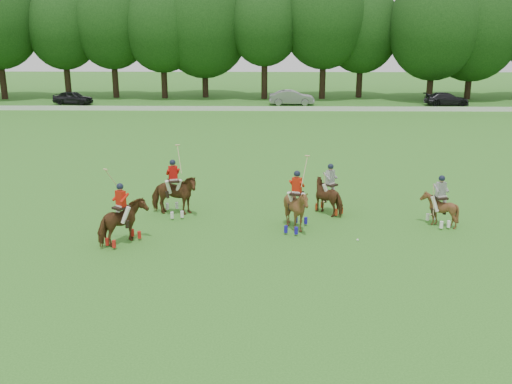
{
  "coord_description": "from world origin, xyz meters",
  "views": [
    {
      "loc": [
        0.31,
        -18.16,
        7.85
      ],
      "look_at": [
        -0.13,
        4.2,
        1.4
      ],
      "focal_mm": 40.0,
      "sensor_mm": 36.0,
      "label": 1
    }
  ],
  "objects_px": {
    "polo_stripe_b": "(439,208)",
    "polo_red_b": "(174,195)",
    "polo_stripe_a": "(330,196)",
    "polo_red_a": "(122,222)",
    "polo_ball": "(358,240)",
    "polo_red_c": "(296,209)",
    "car_left": "(73,98)",
    "car_mid": "(292,98)",
    "car_right": "(447,99)"
  },
  "relations": [
    {
      "from": "polo_red_a",
      "to": "polo_stripe_a",
      "type": "relative_size",
      "value": 1.3
    },
    {
      "from": "polo_stripe_b",
      "to": "car_right",
      "type": "bearing_deg",
      "value": 72.86
    },
    {
      "from": "car_left",
      "to": "car_mid",
      "type": "relative_size",
      "value": 0.89
    },
    {
      "from": "car_left",
      "to": "polo_ball",
      "type": "bearing_deg",
      "value": -138.62
    },
    {
      "from": "car_mid",
      "to": "polo_red_b",
      "type": "distance_m",
      "value": 37.72
    },
    {
      "from": "polo_red_c",
      "to": "polo_ball",
      "type": "height_order",
      "value": "polo_red_c"
    },
    {
      "from": "car_left",
      "to": "car_mid",
      "type": "bearing_deg",
      "value": -79.69
    },
    {
      "from": "polo_stripe_b",
      "to": "polo_ball",
      "type": "relative_size",
      "value": 23.67
    },
    {
      "from": "car_right",
      "to": "polo_stripe_b",
      "type": "height_order",
      "value": "polo_stripe_b"
    },
    {
      "from": "polo_red_a",
      "to": "car_left",
      "type": "bearing_deg",
      "value": 110.66
    },
    {
      "from": "car_mid",
      "to": "polo_ball",
      "type": "distance_m",
      "value": 40.17
    },
    {
      "from": "car_mid",
      "to": "polo_red_a",
      "type": "distance_m",
      "value": 41.37
    },
    {
      "from": "polo_red_b",
      "to": "polo_stripe_a",
      "type": "relative_size",
      "value": 1.35
    },
    {
      "from": "polo_stripe_a",
      "to": "polo_ball",
      "type": "bearing_deg",
      "value": -77.7
    },
    {
      "from": "car_right",
      "to": "polo_stripe_b",
      "type": "relative_size",
      "value": 2.17
    },
    {
      "from": "car_right",
      "to": "polo_red_c",
      "type": "bearing_deg",
      "value": 153.83
    },
    {
      "from": "polo_red_b",
      "to": "polo_ball",
      "type": "bearing_deg",
      "value": -21.91
    },
    {
      "from": "polo_red_a",
      "to": "polo_ball",
      "type": "bearing_deg",
      "value": 2.85
    },
    {
      "from": "polo_red_a",
      "to": "polo_ball",
      "type": "relative_size",
      "value": 32.25
    },
    {
      "from": "car_mid",
      "to": "polo_red_a",
      "type": "relative_size",
      "value": 1.62
    },
    {
      "from": "polo_ball",
      "to": "polo_stripe_a",
      "type": "bearing_deg",
      "value": 102.3
    },
    {
      "from": "car_right",
      "to": "polo_red_a",
      "type": "relative_size",
      "value": 1.59
    },
    {
      "from": "polo_red_b",
      "to": "polo_stripe_a",
      "type": "xyz_separation_m",
      "value": [
        6.76,
        0.39,
        -0.11
      ]
    },
    {
      "from": "polo_stripe_a",
      "to": "polo_stripe_b",
      "type": "relative_size",
      "value": 1.05
    },
    {
      "from": "car_right",
      "to": "polo_stripe_a",
      "type": "relative_size",
      "value": 2.07
    },
    {
      "from": "car_left",
      "to": "polo_red_b",
      "type": "relative_size",
      "value": 1.39
    },
    {
      "from": "polo_red_a",
      "to": "polo_red_b",
      "type": "bearing_deg",
      "value": 68.13
    },
    {
      "from": "car_mid",
      "to": "polo_red_a",
      "type": "height_order",
      "value": "polo_red_a"
    },
    {
      "from": "car_left",
      "to": "polo_ball",
      "type": "height_order",
      "value": "car_left"
    },
    {
      "from": "polo_red_c",
      "to": "polo_stripe_a",
      "type": "relative_size",
      "value": 1.35
    },
    {
      "from": "polo_stripe_b",
      "to": "car_left",
      "type": "bearing_deg",
      "value": 125.96
    },
    {
      "from": "polo_ball",
      "to": "car_right",
      "type": "bearing_deg",
      "value": 69.04
    },
    {
      "from": "polo_red_c",
      "to": "polo_stripe_b",
      "type": "xyz_separation_m",
      "value": [
        5.88,
        0.66,
        -0.16
      ]
    },
    {
      "from": "car_mid",
      "to": "polo_ball",
      "type": "height_order",
      "value": "car_mid"
    },
    {
      "from": "car_left",
      "to": "polo_stripe_b",
      "type": "height_order",
      "value": "polo_stripe_b"
    },
    {
      "from": "car_left",
      "to": "polo_stripe_a",
      "type": "xyz_separation_m",
      "value": [
        23.45,
        -36.75,
        0.09
      ]
    },
    {
      "from": "car_right",
      "to": "car_mid",
      "type": "bearing_deg",
      "value": 88.26
    },
    {
      "from": "polo_stripe_a",
      "to": "polo_stripe_b",
      "type": "distance_m",
      "value": 4.59
    },
    {
      "from": "polo_red_c",
      "to": "polo_stripe_a",
      "type": "bearing_deg",
      "value": 54.71
    },
    {
      "from": "car_mid",
      "to": "polo_red_c",
      "type": "height_order",
      "value": "polo_red_c"
    },
    {
      "from": "car_left",
      "to": "polo_stripe_a",
      "type": "bearing_deg",
      "value": -137.14
    },
    {
      "from": "car_left",
      "to": "polo_stripe_b",
      "type": "relative_size",
      "value": 1.96
    },
    {
      "from": "polo_ball",
      "to": "polo_red_a",
      "type": "bearing_deg",
      "value": -177.15
    },
    {
      "from": "polo_stripe_a",
      "to": "car_right",
      "type": "bearing_deg",
      "value": 66.3
    },
    {
      "from": "polo_red_a",
      "to": "polo_stripe_b",
      "type": "distance_m",
      "value": 12.68
    },
    {
      "from": "car_right",
      "to": "polo_ball",
      "type": "relative_size",
      "value": 51.3
    },
    {
      "from": "polo_red_a",
      "to": "polo_stripe_b",
      "type": "bearing_deg",
      "value": 10.48
    },
    {
      "from": "polo_stripe_b",
      "to": "polo_red_b",
      "type": "bearing_deg",
      "value": 174.05
    },
    {
      "from": "car_right",
      "to": "polo_red_c",
      "type": "height_order",
      "value": "polo_red_c"
    },
    {
      "from": "polo_red_c",
      "to": "polo_ball",
      "type": "distance_m",
      "value": 2.74
    }
  ]
}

